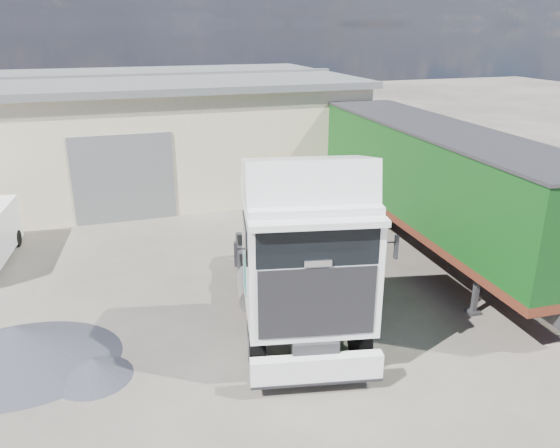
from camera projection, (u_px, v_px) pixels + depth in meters
name	position (u px, v px, depth m)	size (l,w,h in m)	color
ground	(230.00, 335.00, 14.29)	(120.00, 120.00, 0.00)	black
warehouse	(28.00, 136.00, 25.90)	(30.60, 12.60, 5.42)	beige
brick_boundary_wall	(467.00, 189.00, 22.57)	(0.35, 26.00, 2.50)	#943A25
tractor_unit	(301.00, 260.00, 13.61)	(4.30, 7.94, 5.08)	black
box_trailer	(433.00, 177.00, 18.66)	(3.48, 13.62, 4.49)	#2D2D30
gravel_heap	(14.00, 346.00, 13.00)	(5.58, 5.22, 1.00)	#1F212A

